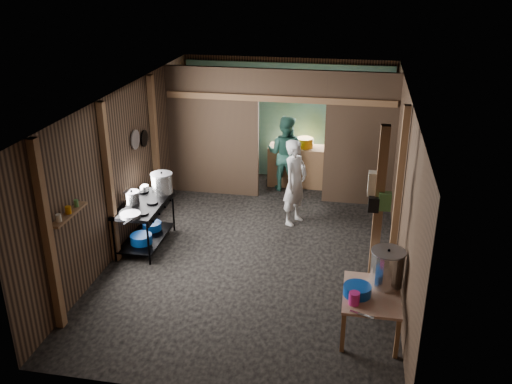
% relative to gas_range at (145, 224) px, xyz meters
% --- Properties ---
extents(floor, '(4.50, 7.00, 0.00)m').
position_rel_gas_range_xyz_m(floor, '(1.88, 0.26, -0.39)').
color(floor, black).
rests_on(floor, ground).
extents(ceiling, '(4.50, 7.00, 0.00)m').
position_rel_gas_range_xyz_m(ceiling, '(1.88, 0.26, 2.21)').
color(ceiling, black).
rests_on(ceiling, ground).
extents(wall_back, '(4.50, 0.00, 2.60)m').
position_rel_gas_range_xyz_m(wall_back, '(1.88, 3.76, 0.91)').
color(wall_back, brown).
rests_on(wall_back, ground).
extents(wall_front, '(4.50, 0.00, 2.60)m').
position_rel_gas_range_xyz_m(wall_front, '(1.88, -3.24, 0.91)').
color(wall_front, brown).
rests_on(wall_front, ground).
extents(wall_left, '(0.00, 7.00, 2.60)m').
position_rel_gas_range_xyz_m(wall_left, '(-0.37, 0.26, 0.91)').
color(wall_left, brown).
rests_on(wall_left, ground).
extents(wall_right, '(0.00, 7.00, 2.60)m').
position_rel_gas_range_xyz_m(wall_right, '(4.13, 0.26, 0.91)').
color(wall_right, brown).
rests_on(wall_right, ground).
extents(partition_left, '(1.85, 0.10, 2.60)m').
position_rel_gas_range_xyz_m(partition_left, '(0.55, 2.46, 0.91)').
color(partition_left, '#433120').
rests_on(partition_left, floor).
extents(partition_right, '(1.35, 0.10, 2.60)m').
position_rel_gas_range_xyz_m(partition_right, '(3.46, 2.46, 0.91)').
color(partition_right, '#433120').
rests_on(partition_right, floor).
extents(partition_header, '(1.30, 0.10, 0.60)m').
position_rel_gas_range_xyz_m(partition_header, '(2.13, 2.46, 1.91)').
color(partition_header, '#433120').
rests_on(partition_header, wall_back).
extents(turquoise_panel, '(4.40, 0.06, 2.50)m').
position_rel_gas_range_xyz_m(turquoise_panel, '(1.88, 3.70, 0.86)').
color(turquoise_panel, '#6FB0AA').
rests_on(turquoise_panel, wall_back).
extents(back_counter, '(1.20, 0.50, 0.85)m').
position_rel_gas_range_xyz_m(back_counter, '(2.18, 3.21, 0.03)').
color(back_counter, brown).
rests_on(back_counter, floor).
extents(wall_clock, '(0.20, 0.03, 0.20)m').
position_rel_gas_range_xyz_m(wall_clock, '(2.13, 3.66, 1.51)').
color(wall_clock, beige).
rests_on(wall_clock, wall_back).
extents(post_left_a, '(0.10, 0.12, 2.60)m').
position_rel_gas_range_xyz_m(post_left_a, '(-0.30, -2.34, 0.91)').
color(post_left_a, brown).
rests_on(post_left_a, floor).
extents(post_left_b, '(0.10, 0.12, 2.60)m').
position_rel_gas_range_xyz_m(post_left_b, '(-0.30, -0.54, 0.91)').
color(post_left_b, brown).
rests_on(post_left_b, floor).
extents(post_left_c, '(0.10, 0.12, 2.60)m').
position_rel_gas_range_xyz_m(post_left_c, '(-0.30, 1.46, 0.91)').
color(post_left_c, brown).
rests_on(post_left_c, floor).
extents(post_right, '(0.10, 0.12, 2.60)m').
position_rel_gas_range_xyz_m(post_right, '(4.06, 0.06, 0.91)').
color(post_right, brown).
rests_on(post_right, floor).
extents(post_free, '(0.12, 0.12, 2.60)m').
position_rel_gas_range_xyz_m(post_free, '(3.73, -1.04, 0.91)').
color(post_free, brown).
rests_on(post_free, floor).
extents(cross_beam, '(4.40, 0.12, 0.12)m').
position_rel_gas_range_xyz_m(cross_beam, '(1.88, 2.41, 1.66)').
color(cross_beam, brown).
rests_on(cross_beam, wall_left).
extents(pan_lid_big, '(0.03, 0.34, 0.34)m').
position_rel_gas_range_xyz_m(pan_lid_big, '(-0.33, 0.66, 1.26)').
color(pan_lid_big, gray).
rests_on(pan_lid_big, wall_left).
extents(pan_lid_small, '(0.03, 0.30, 0.30)m').
position_rel_gas_range_xyz_m(pan_lid_small, '(-0.33, 1.06, 1.16)').
color(pan_lid_small, black).
rests_on(pan_lid_small, wall_left).
extents(wall_shelf, '(0.14, 0.80, 0.03)m').
position_rel_gas_range_xyz_m(wall_shelf, '(-0.27, -1.84, 1.01)').
color(wall_shelf, brown).
rests_on(wall_shelf, wall_left).
extents(jar_white, '(0.07, 0.07, 0.10)m').
position_rel_gas_range_xyz_m(jar_white, '(-0.27, -2.09, 1.07)').
color(jar_white, beige).
rests_on(jar_white, wall_shelf).
extents(jar_yellow, '(0.08, 0.08, 0.10)m').
position_rel_gas_range_xyz_m(jar_yellow, '(-0.27, -1.84, 1.07)').
color(jar_yellow, '#C27306').
rests_on(jar_yellow, wall_shelf).
extents(jar_green, '(0.06, 0.06, 0.10)m').
position_rel_gas_range_xyz_m(jar_green, '(-0.27, -1.62, 1.07)').
color(jar_green, '#4C8A45').
rests_on(jar_green, wall_shelf).
extents(bag_white, '(0.22, 0.15, 0.32)m').
position_rel_gas_range_xyz_m(bag_white, '(3.68, -0.96, 1.39)').
color(bag_white, beige).
rests_on(bag_white, post_free).
extents(bag_green, '(0.16, 0.12, 0.24)m').
position_rel_gas_range_xyz_m(bag_green, '(3.80, -1.10, 1.21)').
color(bag_green, '#4C8A45').
rests_on(bag_green, post_free).
extents(bag_black, '(0.14, 0.10, 0.20)m').
position_rel_gas_range_xyz_m(bag_black, '(3.66, -1.12, 1.16)').
color(bag_black, black).
rests_on(bag_black, post_free).
extents(gas_range, '(0.69, 1.34, 0.79)m').
position_rel_gas_range_xyz_m(gas_range, '(0.00, 0.00, 0.00)').
color(gas_range, black).
rests_on(gas_range, floor).
extents(prep_table, '(0.72, 0.99, 0.59)m').
position_rel_gas_range_xyz_m(prep_table, '(3.71, -1.72, -0.10)').
color(prep_table, tan).
rests_on(prep_table, floor).
extents(stove_pot_large, '(0.46, 0.46, 0.37)m').
position_rel_gas_range_xyz_m(stove_pot_large, '(0.17, 0.47, 0.56)').
color(stove_pot_large, silver).
rests_on(stove_pot_large, gas_range).
extents(stove_pot_med, '(0.29, 0.29, 0.23)m').
position_rel_gas_range_xyz_m(stove_pot_med, '(-0.17, -0.05, 0.49)').
color(stove_pot_med, silver).
rests_on(stove_pot_med, gas_range).
extents(stove_saucepan, '(0.20, 0.20, 0.10)m').
position_rel_gas_range_xyz_m(stove_saucepan, '(-0.17, 0.49, 0.44)').
color(stove_saucepan, silver).
rests_on(stove_saucepan, gas_range).
extents(frying_pan, '(0.47, 0.61, 0.07)m').
position_rel_gas_range_xyz_m(frying_pan, '(0.00, -0.55, 0.42)').
color(frying_pan, gray).
rests_on(frying_pan, gas_range).
extents(blue_tub_front, '(0.36, 0.36, 0.15)m').
position_rel_gas_range_xyz_m(blue_tub_front, '(0.00, -0.21, -0.17)').
color(blue_tub_front, '#093C9D').
rests_on(blue_tub_front, gas_range).
extents(blue_tub_back, '(0.33, 0.33, 0.13)m').
position_rel_gas_range_xyz_m(blue_tub_back, '(0.00, 0.29, -0.18)').
color(blue_tub_back, '#093C9D').
rests_on(blue_tub_back, gas_range).
extents(stock_pot, '(0.49, 0.49, 0.51)m').
position_rel_gas_range_xyz_m(stock_pot, '(3.89, -1.48, 0.43)').
color(stock_pot, silver).
rests_on(stock_pot, prep_table).
extents(wash_basin, '(0.44, 0.44, 0.13)m').
position_rel_gas_range_xyz_m(wash_basin, '(3.53, -1.79, 0.26)').
color(wash_basin, '#093C9D').
rests_on(wash_basin, prep_table).
extents(pink_bucket, '(0.14, 0.14, 0.16)m').
position_rel_gas_range_xyz_m(pink_bucket, '(3.49, -2.00, 0.27)').
color(pink_bucket, '#CB2181').
rests_on(pink_bucket, prep_table).
extents(knife, '(0.29, 0.14, 0.01)m').
position_rel_gas_range_xyz_m(knife, '(3.59, -2.22, 0.20)').
color(knife, silver).
rests_on(knife, prep_table).
extents(yellow_tub, '(0.36, 0.36, 0.20)m').
position_rel_gas_range_xyz_m(yellow_tub, '(2.33, 3.21, 0.55)').
color(yellow_tub, '#C27306').
rests_on(yellow_tub, back_counter).
extents(cook, '(0.59, 0.68, 1.58)m').
position_rel_gas_range_xyz_m(cook, '(2.35, 1.35, 0.40)').
color(cook, silver).
rests_on(cook, floor).
extents(worker_back, '(0.86, 0.72, 1.59)m').
position_rel_gas_range_xyz_m(worker_back, '(1.96, 2.91, 0.40)').
color(worker_back, '#2F6859').
rests_on(worker_back, floor).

